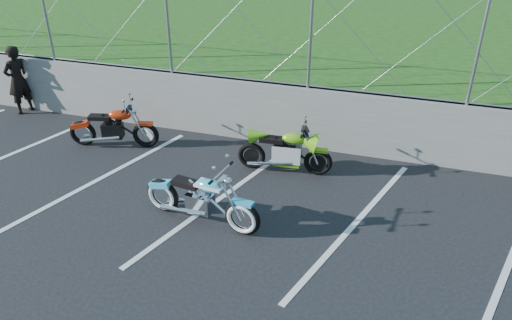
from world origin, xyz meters
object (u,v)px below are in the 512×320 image
(person_standing, at_px, (18,80))
(naked_orange, at_px, (115,129))
(cruiser_turquoise, at_px, (202,201))
(sportbike_green, at_px, (286,153))

(person_standing, bearing_deg, naked_orange, 89.64)
(cruiser_turquoise, distance_m, naked_orange, 3.44)
(cruiser_turquoise, relative_size, sportbike_green, 1.15)
(cruiser_turquoise, xyz_separation_m, person_standing, (-5.93, 2.90, 0.40))
(naked_orange, distance_m, sportbike_green, 3.69)
(naked_orange, relative_size, sportbike_green, 1.03)
(cruiser_turquoise, relative_size, naked_orange, 1.12)
(cruiser_turquoise, bearing_deg, sportbike_green, 74.70)
(sportbike_green, bearing_deg, naked_orange, 174.85)
(cruiser_turquoise, xyz_separation_m, naked_orange, (-2.82, 1.98, -0.01))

